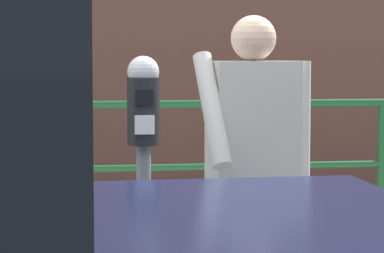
# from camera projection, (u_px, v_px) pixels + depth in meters

# --- Properties ---
(parking_meter) EXTENTS (0.16, 0.17, 1.46)m
(parking_meter) POSITION_uv_depth(u_px,v_px,m) (144.00, 146.00, 4.20)
(parking_meter) COLOR slate
(parking_meter) RESTS_ON sidewalk_curb
(pedestrian_at_meter) EXTENTS (0.61, 0.52, 1.66)m
(pedestrian_at_meter) POSITION_uv_depth(u_px,v_px,m) (253.00, 162.00, 4.31)
(pedestrian_at_meter) COLOR slate
(pedestrian_at_meter) RESTS_ON sidewalk_curb
(background_railing) EXTENTS (24.06, 0.06, 1.12)m
(background_railing) POSITION_uv_depth(u_px,v_px,m) (79.00, 142.00, 6.67)
(background_railing) COLOR #1E602D
(background_railing) RESTS_ON sidewalk_curb
(backdrop_wall) EXTENTS (32.00, 0.50, 3.80)m
(backdrop_wall) POSITION_uv_depth(u_px,v_px,m) (75.00, 30.00, 9.89)
(backdrop_wall) COLOR brown
(backdrop_wall) RESTS_ON ground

